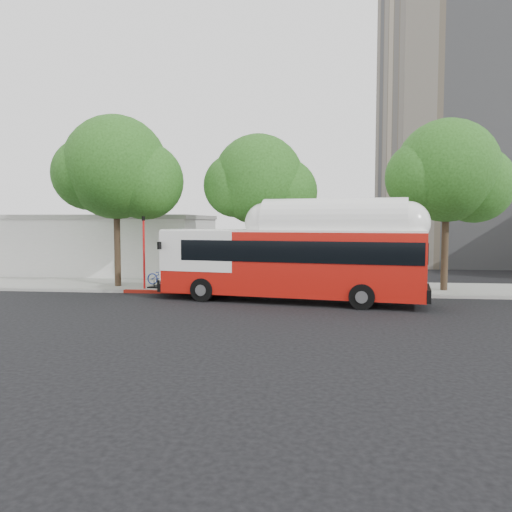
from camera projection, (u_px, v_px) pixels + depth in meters
The scene contains 11 objects.
ground at pixel (266, 308), 21.94m from camera, with size 120.00×120.00×0.00m, color black.
sidewalk at pixel (277, 287), 28.38m from camera, with size 60.00×5.00×0.15m, color gray.
curb_strip at pixel (273, 294), 25.80m from camera, with size 60.00×0.30×0.15m, color gray.
red_curb_segment at pixel (216, 293), 26.14m from camera, with size 10.00×0.32×0.16m, color maroon.
street_tree_left at pixel (124, 172), 27.96m from camera, with size 6.67×5.80×9.74m.
street_tree_mid at pixel (266, 184), 27.60m from camera, with size 5.75×5.00×8.62m.
street_tree_right at pixel (455, 175), 26.24m from camera, with size 6.21×5.40×9.18m.
apartment_tower at pixel (487, 73), 46.41m from camera, with size 18.00×18.00×37.00m.
low_commercial_bldg at pixel (97, 244), 37.25m from camera, with size 16.20×10.20×4.25m.
transit_bus at pixel (292, 263), 23.61m from camera, with size 13.44×4.81×3.91m.
signal_pole at pixel (144, 253), 27.07m from camera, with size 0.12×0.39×4.08m.
Camera 1 is at (2.03, -21.63, 3.82)m, focal length 35.00 mm.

